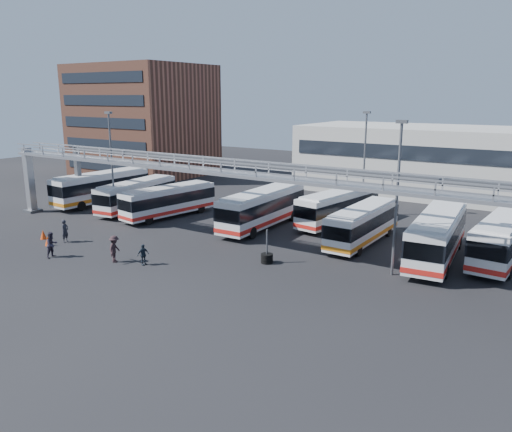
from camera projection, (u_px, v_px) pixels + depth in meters
The scene contains 22 objects.
ground at pixel (186, 271), 34.03m from camera, with size 140.00×140.00×0.00m, color black.
gantry at pixel (235, 180), 37.51m from camera, with size 51.40×5.15×7.10m.
apartment_building at pixel (143, 120), 74.59m from camera, with size 18.00×15.00×16.00m, color brown.
warehouse at pixel (480, 163), 57.67m from camera, with size 42.00×14.00×8.00m, color #9E9E99.
light_pole_left at pixel (112, 159), 47.67m from camera, with size 0.70×0.35×10.21m.
light_pole_mid at pixel (397, 191), 32.02m from camera, with size 0.70×0.35×10.21m.
light_pole_back at pixel (365, 158), 48.47m from camera, with size 0.70×0.35×10.21m.
bus_0 at pixel (101, 186), 54.83m from camera, with size 3.09×11.48×3.46m.
bus_1 at pixel (137, 194), 51.60m from camera, with size 3.46×10.46×3.12m.
bus_2 at pixel (169, 200), 48.77m from camera, with size 3.96×10.32×3.06m.
bus_4 at pixel (263, 207), 44.84m from camera, with size 2.83×11.34×3.43m.
bus_5 at pixel (338, 206), 45.86m from camera, with size 4.01×10.71×3.18m.
bus_6 at pixel (363, 223), 40.00m from camera, with size 2.52×10.16×3.07m.
bus_7 at pixel (437, 235), 35.85m from camera, with size 3.62×11.62×3.48m.
bus_8 at pixel (504, 237), 35.61m from camera, with size 3.24×11.17×3.35m.
pedestrian_a at pixel (65, 231), 40.55m from camera, with size 0.69×0.45×1.89m, color black.
pedestrian_b at pixel (52, 245), 36.79m from camera, with size 0.93×0.73×1.92m, color #292432.
pedestrian_c at pixel (115, 249), 35.69m from camera, with size 1.27×0.73×1.97m, color black.
pedestrian_d at pixel (143, 255), 35.15m from camera, with size 0.89×0.37×1.52m, color #1C2733.
cone_left at pixel (48, 241), 39.77m from camera, with size 0.50×0.50×0.79m, color red.
cone_right at pixel (43, 234), 41.56m from camera, with size 0.50×0.50×0.79m, color red.
tire_stack at pixel (267, 257), 35.63m from camera, with size 0.87×0.87×2.48m.
Camera 1 is at (21.56, -24.35, 11.72)m, focal length 35.00 mm.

